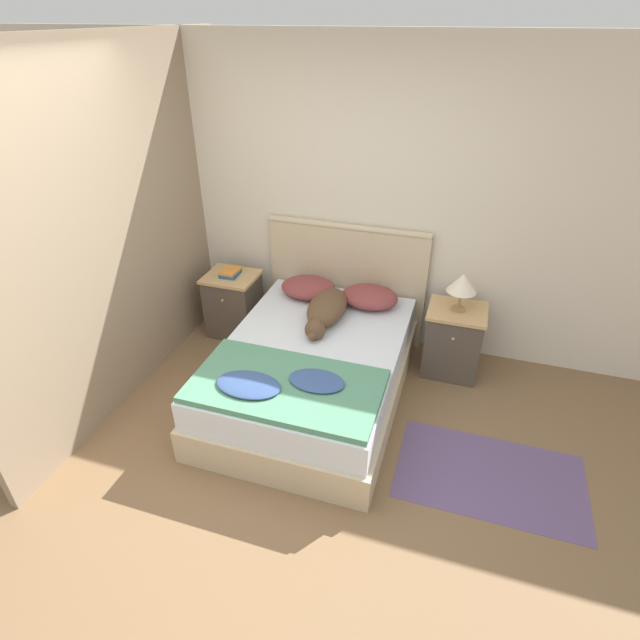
{
  "coord_description": "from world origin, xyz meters",
  "views": [
    {
      "loc": [
        1.1,
        -1.85,
        2.64
      ],
      "look_at": [
        0.1,
        1.27,
        0.61
      ],
      "focal_mm": 28.0,
      "sensor_mm": 36.0,
      "label": 1
    }
  ],
  "objects_px": {
    "nightstand_right": "(453,341)",
    "dog": "(326,309)",
    "bed": "(313,371)",
    "book_stack": "(230,272)",
    "pillow_right": "(370,297)",
    "pillow_left": "(308,287)",
    "nightstand_left": "(234,304)",
    "table_lamp": "(462,284)"
  },
  "relations": [
    {
      "from": "nightstand_left",
      "to": "table_lamp",
      "type": "distance_m",
      "value": 2.08
    },
    {
      "from": "pillow_left",
      "to": "nightstand_right",
      "type": "bearing_deg",
      "value": -1.33
    },
    {
      "from": "table_lamp",
      "to": "pillow_right",
      "type": "bearing_deg",
      "value": 177.79
    },
    {
      "from": "pillow_left",
      "to": "pillow_right",
      "type": "xyz_separation_m",
      "value": [
        0.55,
        0.0,
        0.0
      ]
    },
    {
      "from": "bed",
      "to": "pillow_right",
      "type": "height_order",
      "value": "pillow_right"
    },
    {
      "from": "nightstand_right",
      "to": "dog",
      "type": "relative_size",
      "value": 0.75
    },
    {
      "from": "pillow_right",
      "to": "dog",
      "type": "height_order",
      "value": "dog"
    },
    {
      "from": "pillow_right",
      "to": "dog",
      "type": "xyz_separation_m",
      "value": [
        -0.28,
        -0.34,
        0.01
      ]
    },
    {
      "from": "nightstand_left",
      "to": "pillow_right",
      "type": "xyz_separation_m",
      "value": [
        1.28,
        0.03,
        0.28
      ]
    },
    {
      "from": "nightstand_right",
      "to": "dog",
      "type": "bearing_deg",
      "value": -163.04
    },
    {
      "from": "pillow_right",
      "to": "table_lamp",
      "type": "xyz_separation_m",
      "value": [
        0.73,
        -0.03,
        0.26
      ]
    },
    {
      "from": "pillow_right",
      "to": "table_lamp",
      "type": "height_order",
      "value": "table_lamp"
    },
    {
      "from": "pillow_left",
      "to": "book_stack",
      "type": "bearing_deg",
      "value": -178.07
    },
    {
      "from": "book_stack",
      "to": "table_lamp",
      "type": "distance_m",
      "value": 2.03
    },
    {
      "from": "bed",
      "to": "table_lamp",
      "type": "relative_size",
      "value": 5.98
    },
    {
      "from": "bed",
      "to": "pillow_right",
      "type": "relative_size",
      "value": 3.95
    },
    {
      "from": "pillow_left",
      "to": "table_lamp",
      "type": "bearing_deg",
      "value": -1.26
    },
    {
      "from": "bed",
      "to": "nightstand_left",
      "type": "relative_size",
      "value": 3.16
    },
    {
      "from": "pillow_left",
      "to": "pillow_right",
      "type": "height_order",
      "value": "same"
    },
    {
      "from": "dog",
      "to": "book_stack",
      "type": "relative_size",
      "value": 3.9
    },
    {
      "from": "pillow_right",
      "to": "nightstand_left",
      "type": "bearing_deg",
      "value": -178.67
    },
    {
      "from": "bed",
      "to": "nightstand_right",
      "type": "distance_m",
      "value": 1.22
    },
    {
      "from": "pillow_right",
      "to": "table_lamp",
      "type": "bearing_deg",
      "value": -2.21
    },
    {
      "from": "nightstand_left",
      "to": "dog",
      "type": "distance_m",
      "value": 1.09
    },
    {
      "from": "pillow_right",
      "to": "dog",
      "type": "bearing_deg",
      "value": -129.61
    },
    {
      "from": "pillow_right",
      "to": "pillow_left",
      "type": "bearing_deg",
      "value": 180.0
    },
    {
      "from": "nightstand_left",
      "to": "table_lamp",
      "type": "relative_size",
      "value": 1.89
    },
    {
      "from": "book_stack",
      "to": "pillow_right",
      "type": "bearing_deg",
      "value": 1.11
    },
    {
      "from": "bed",
      "to": "book_stack",
      "type": "xyz_separation_m",
      "value": [
        -1.01,
        0.69,
        0.38
      ]
    },
    {
      "from": "pillow_right",
      "to": "nightstand_right",
      "type": "bearing_deg",
      "value": -2.32
    },
    {
      "from": "bed",
      "to": "book_stack",
      "type": "relative_size",
      "value": 9.29
    },
    {
      "from": "bed",
      "to": "pillow_left",
      "type": "relative_size",
      "value": 3.95
    },
    {
      "from": "dog",
      "to": "table_lamp",
      "type": "distance_m",
      "value": 1.09
    },
    {
      "from": "pillow_right",
      "to": "table_lamp",
      "type": "distance_m",
      "value": 0.78
    },
    {
      "from": "bed",
      "to": "table_lamp",
      "type": "bearing_deg",
      "value": 34.14
    },
    {
      "from": "nightstand_right",
      "to": "book_stack",
      "type": "height_order",
      "value": "book_stack"
    },
    {
      "from": "nightstand_right",
      "to": "pillow_right",
      "type": "distance_m",
      "value": 0.78
    },
    {
      "from": "bed",
      "to": "pillow_right",
      "type": "xyz_separation_m",
      "value": [
        0.27,
        0.71,
        0.33
      ]
    },
    {
      "from": "pillow_right",
      "to": "book_stack",
      "type": "relative_size",
      "value": 2.35
    },
    {
      "from": "bed",
      "to": "book_stack",
      "type": "distance_m",
      "value": 1.28
    },
    {
      "from": "nightstand_left",
      "to": "table_lamp",
      "type": "xyz_separation_m",
      "value": [
        2.01,
        0.0,
        0.54
      ]
    },
    {
      "from": "pillow_right",
      "to": "book_stack",
      "type": "distance_m",
      "value": 1.29
    }
  ]
}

